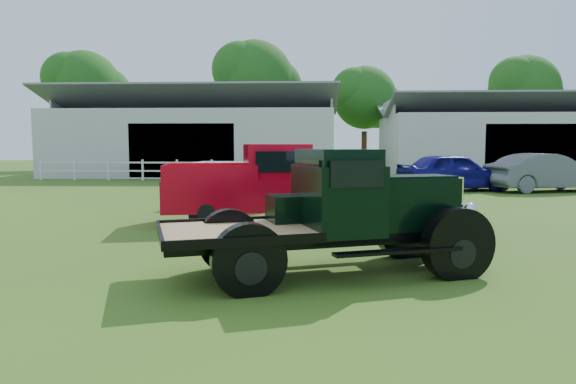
# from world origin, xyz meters

# --- Properties ---
(ground) EXTENTS (120.00, 120.00, 0.00)m
(ground) POSITION_xyz_m (0.00, 0.00, 0.00)
(ground) COLOR #3A5420
(shed_left) EXTENTS (18.80, 10.20, 5.60)m
(shed_left) POSITION_xyz_m (-7.00, 26.00, 2.80)
(shed_left) COLOR #AEAEAE
(shed_left) RESTS_ON ground
(shed_right) EXTENTS (16.80, 9.20, 5.20)m
(shed_right) POSITION_xyz_m (14.00, 27.00, 2.60)
(shed_right) COLOR #AEAEAE
(shed_right) RESTS_ON ground
(fence_rail) EXTENTS (14.20, 0.16, 1.20)m
(fence_rail) POSITION_xyz_m (-8.00, 20.00, 0.60)
(fence_rail) COLOR white
(fence_rail) RESTS_ON ground
(tree_a) EXTENTS (6.30, 6.30, 10.50)m
(tree_a) POSITION_xyz_m (-18.00, 33.00, 5.25)
(tree_a) COLOR #185012
(tree_a) RESTS_ON ground
(tree_b) EXTENTS (6.90, 6.90, 11.50)m
(tree_b) POSITION_xyz_m (-4.00, 34.00, 5.75)
(tree_b) COLOR #185012
(tree_b) RESTS_ON ground
(tree_c) EXTENTS (5.40, 5.40, 9.00)m
(tree_c) POSITION_xyz_m (5.00, 33.00, 4.50)
(tree_c) COLOR #185012
(tree_c) RESTS_ON ground
(tree_d) EXTENTS (6.00, 6.00, 10.00)m
(tree_d) POSITION_xyz_m (18.00, 34.00, 5.00)
(tree_d) COLOR #185012
(tree_d) RESTS_ON ground
(vintage_flatbed) EXTENTS (5.22, 3.39, 1.93)m
(vintage_flatbed) POSITION_xyz_m (0.97, -1.26, 0.96)
(vintage_flatbed) COLOR black
(vintage_flatbed) RESTS_ON ground
(red_pickup) EXTENTS (5.95, 3.21, 2.05)m
(red_pickup) POSITION_xyz_m (-0.34, 3.97, 1.03)
(red_pickup) COLOR red
(red_pickup) RESTS_ON ground
(white_pickup) EXTENTS (5.19, 2.14, 1.88)m
(white_pickup) POSITION_xyz_m (-0.72, 7.97, 0.94)
(white_pickup) COLOR silver
(white_pickup) RESTS_ON ground
(misc_car_blue) EXTENTS (5.26, 3.17, 1.68)m
(misc_car_blue) POSITION_xyz_m (6.91, 13.69, 0.84)
(misc_car_blue) COLOR navy
(misc_car_blue) RESTS_ON ground
(misc_car_grey) EXTENTS (5.27, 2.97, 1.65)m
(misc_car_grey) POSITION_xyz_m (10.78, 13.49, 0.82)
(misc_car_grey) COLOR #55585F
(misc_car_grey) RESTS_ON ground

